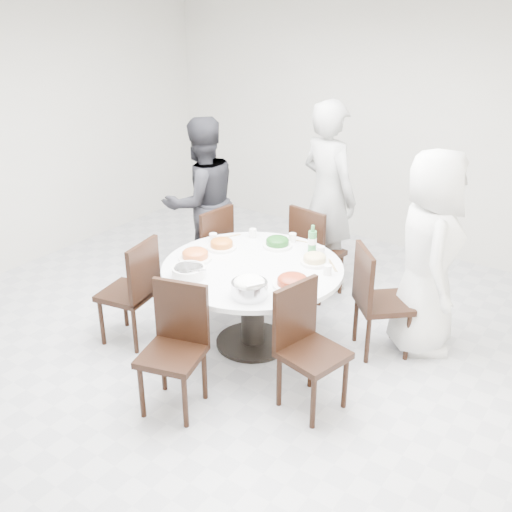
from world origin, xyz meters
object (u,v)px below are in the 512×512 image
Objects in this scene: diner_middle at (328,197)px; soup_bowl at (189,272)px; beverage_bottle at (312,239)px; chair_s at (172,353)px; dining_table at (253,306)px; chair_se at (313,352)px; rice_bowl at (249,289)px; diner_right at (429,254)px; chair_n at (318,251)px; diner_left at (202,202)px; chair_nw at (204,251)px; chair_ne at (384,301)px; chair_sw at (127,291)px.

diner_middle is 7.15× the size of soup_bowl.
chair_s is at bearing -98.61° from beverage_bottle.
diner_middle is (-0.07, 1.39, 0.58)m from dining_table.
chair_se reaches higher than dining_table.
rice_bowl reaches higher than dining_table.
diner_right is 0.91× the size of diner_middle.
rice_bowl is at bearing 120.03° from diner_middle.
chair_se is 3.78× the size of beverage_bottle.
chair_n is 2.17m from chair_s.
diner_middle reaches higher than chair_n.
chair_n is 0.55× the size of diner_left.
chair_nw is at bearing 69.73° from diner_right.
chair_n is at bearing 90.55° from dining_table.
chair_nw is 0.55× the size of diner_left.
diner_right is at bearing -84.64° from chair_ne.
chair_sw is 1.00× the size of chair_s.
chair_s is at bearing 52.04° from chair_sw.
chair_nw is 1.26m from beverage_bottle.
diner_left is at bearing 27.09° from chair_n.
dining_table is at bearing 77.13° from chair_ne.
diner_middle is 7.59× the size of beverage_bottle.
diner_right reaches higher than chair_sw.
diner_right is 1.39m from diner_middle.
chair_s is 2.18m from diner_left.
chair_ne is 3.57× the size of soup_bowl.
beverage_bottle is (0.27, -0.62, 0.40)m from chair_n.
soup_bowl is at bearing -123.59° from dining_table.
soup_bowl is (-1.15, -0.00, 0.32)m from chair_se.
chair_se is 2.11m from diner_middle.
diner_left is (-2.01, 1.20, 0.39)m from chair_se.
diner_middle reaches higher than dining_table.
chair_s is 2.48m from diner_middle.
soup_bowl is at bearing 57.01° from diner_left.
chair_nw reaches higher than rice_bowl.
diner_right reaches higher than beverage_bottle.
chair_nw is 1.17m from soup_bowl.
beverage_bottle is (0.33, -0.88, -0.08)m from diner_middle.
chair_nw is 1.00× the size of chair_s.
soup_bowl is at bearing 88.17° from chair_sw.
chair_nw is at bearing 123.86° from soup_bowl.
chair_se is 2.37m from diner_left.
soup_bowl reaches higher than dining_table.
soup_bowl is (-0.30, -0.45, 0.42)m from dining_table.
beverage_bottle reaches higher than dining_table.
chair_sw is at bearing -175.04° from rice_bowl.
rice_bowl is 1.02× the size of soup_bowl.
diner_left reaches higher than chair_nw.
diner_middle is 1.88m from rice_bowl.
diner_right is at bearing 174.14° from diner_middle.
chair_s is at bearing 99.66° from chair_n.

